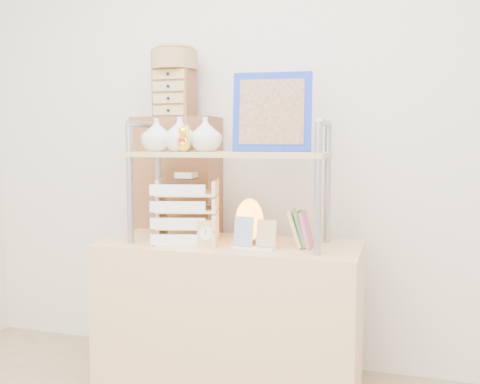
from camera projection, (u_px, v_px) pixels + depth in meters
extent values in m
cube|color=silver|center=(258.00, 126.00, 2.90)|extent=(3.40, 0.02, 2.60)
cube|color=tan|center=(230.00, 321.00, 2.52)|extent=(1.20, 0.50, 0.75)
cube|color=brown|center=(178.00, 240.00, 2.96)|extent=(0.45, 0.24, 1.35)
cylinder|color=gray|center=(130.00, 184.00, 2.44)|extent=(0.03, 0.03, 0.55)
cylinder|color=gray|center=(158.00, 180.00, 2.72)|extent=(0.03, 0.03, 0.55)
cylinder|color=gray|center=(144.00, 124.00, 2.55)|extent=(0.03, 0.30, 0.03)
cylinder|color=gray|center=(318.00, 189.00, 2.19)|extent=(0.03, 0.03, 0.55)
cylinder|color=gray|center=(328.00, 184.00, 2.47)|extent=(0.03, 0.03, 0.55)
cylinder|color=gray|center=(324.00, 123.00, 2.30)|extent=(0.03, 0.30, 0.03)
cube|color=tan|center=(229.00, 154.00, 2.44)|extent=(0.90, 0.34, 0.02)
imported|color=silver|center=(157.00, 135.00, 2.52)|extent=(0.15, 0.15, 0.16)
imported|color=silver|center=(180.00, 134.00, 2.50)|extent=(0.15, 0.15, 0.16)
imported|color=silver|center=(205.00, 134.00, 2.49)|extent=(0.15, 0.15, 0.16)
cylinder|color=#2548A0|center=(184.00, 141.00, 2.63)|extent=(0.07, 0.07, 0.10)
cube|color=#132DB3|center=(272.00, 112.00, 2.47)|extent=(0.37, 0.09, 0.37)
cube|color=brown|center=(271.00, 112.00, 2.46)|extent=(0.30, 0.06, 0.30)
cube|color=#C4567B|center=(306.00, 228.00, 2.37)|extent=(0.06, 0.12, 0.17)
cube|color=#51A355|center=(302.00, 227.00, 2.39)|extent=(0.06, 0.12, 0.17)
cube|color=tan|center=(296.00, 228.00, 2.38)|extent=(0.07, 0.13, 0.17)
cube|color=tan|center=(189.00, 240.00, 2.51)|extent=(0.32, 0.31, 0.01)
cube|color=white|center=(178.00, 240.00, 2.39)|extent=(0.24, 0.07, 0.05)
cube|color=tan|center=(188.00, 225.00, 2.50)|extent=(0.32, 0.31, 0.01)
cube|color=white|center=(178.00, 223.00, 2.38)|extent=(0.24, 0.07, 0.05)
cube|color=tan|center=(188.00, 209.00, 2.49)|extent=(0.32, 0.31, 0.01)
cube|color=white|center=(178.00, 207.00, 2.37)|extent=(0.24, 0.07, 0.05)
cube|color=tan|center=(188.00, 193.00, 2.49)|extent=(0.32, 0.31, 0.01)
cube|color=white|center=(177.00, 190.00, 2.36)|extent=(0.24, 0.07, 0.05)
cube|color=beige|center=(186.00, 175.00, 2.46)|extent=(0.08, 0.08, 0.03)
cylinder|color=brown|center=(249.00, 240.00, 2.47)|extent=(0.12, 0.12, 0.03)
ellipsoid|color=orange|center=(249.00, 218.00, 2.46)|extent=(0.14, 0.13, 0.18)
cube|color=tan|center=(208.00, 234.00, 2.38)|extent=(0.09, 0.04, 0.12)
cylinder|color=white|center=(206.00, 233.00, 2.36)|extent=(0.06, 0.01, 0.06)
cube|color=white|center=(254.00, 248.00, 2.34)|extent=(0.20, 0.08, 0.01)
cube|color=#1E468D|center=(244.00, 231.00, 2.36)|extent=(0.09, 0.04, 0.13)
cube|color=tan|center=(266.00, 233.00, 2.33)|extent=(0.09, 0.04, 0.12)
cube|color=brown|center=(175.00, 94.00, 2.87)|extent=(0.20, 0.15, 0.25)
cube|color=tan|center=(169.00, 110.00, 2.80)|extent=(0.18, 0.01, 0.05)
cube|color=tan|center=(169.00, 98.00, 2.80)|extent=(0.18, 0.01, 0.05)
cube|color=tan|center=(169.00, 86.00, 2.79)|extent=(0.18, 0.01, 0.05)
cube|color=tan|center=(168.00, 74.00, 2.78)|extent=(0.18, 0.01, 0.05)
cylinder|color=#976D44|center=(174.00, 60.00, 2.85)|extent=(0.25, 0.25, 0.10)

